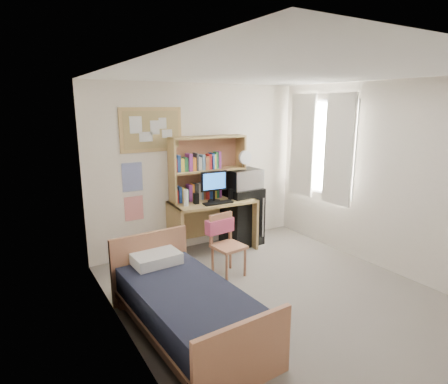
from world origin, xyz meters
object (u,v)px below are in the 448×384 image
bulletin_board (151,130)px  desk_chair (229,246)px  bed (188,312)px  desk_fan (243,161)px  speaker_right (231,194)px  monitor (214,187)px  desk (213,226)px  microwave (243,179)px  speaker_left (196,198)px  mini_fridge (242,215)px

bulletin_board → desk_chair: size_ratio=1.11×
bed → desk_fan: 2.91m
bulletin_board → speaker_right: (1.12, -0.41, -1.02)m
monitor → speaker_right: monitor is taller
desk → speaker_right: bearing=-11.3°
desk → monitor: monitor is taller
desk → desk_fan: 1.15m
monitor → microwave: 0.60m
speaker_left → speaker_right: bearing=-0.0°
monitor → speaker_left: bearing=180.0°
microwave → desk_fan: bearing=0.0°
monitor → microwave: size_ratio=0.85×
desk → microwave: size_ratio=2.45×
speaker_right → microwave: (0.29, 0.11, 0.20)m
desk → desk_fan: size_ratio=4.81×
mini_fridge → monitor: bearing=-171.4°
bed → microwave: microwave is taller
mini_fridge → monitor: 0.83m
monitor → desk_fan: desk_fan is taller
bulletin_board → speaker_right: bearing=-20.1°
bulletin_board → desk_chair: bulletin_board is taller
mini_fridge → microwave: (0.00, -0.02, 0.63)m
mini_fridge → speaker_left: (-0.89, -0.09, 0.43)m
desk_fan → bulletin_board: bearing=166.0°
desk_chair → microwave: 1.43m
microwave → desk_chair: bearing=-134.1°
speaker_left → desk_fan: bearing=7.8°
speaker_left → desk: bearing=11.3°
speaker_left → microwave: bearing=7.8°
desk_chair → speaker_left: (-0.05, 0.86, 0.48)m
bulletin_board → mini_fridge: size_ratio=0.99×
desk_chair → mini_fridge: 1.27m
speaker_left → desk_fan: size_ratio=0.62×
bulletin_board → desk_fan: bearing=-12.2°
microwave → bed: bearing=-137.4°
bed → desk_fan: size_ratio=6.69×
mini_fridge → speaker_right: bearing=-158.4°
mini_fridge → bulletin_board: bearing=166.8°
desk_chair → speaker_right: size_ratio=5.08×
bulletin_board → monitor: size_ratio=2.06×
microwave → desk_fan: size_ratio=1.96×
desk_chair → bed: desk_chair is taller
desk_chair → desk: bearing=67.4°
speaker_left → microwave: microwave is taller
bulletin_board → mini_fridge: (1.41, -0.28, -1.45)m
desk → speaker_right: (0.30, -0.08, 0.49)m
desk → bed: bearing=-122.4°
desk → mini_fridge: size_ratio=1.38×
monitor → bulletin_board: bearing=157.7°
desk_chair → monitor: 1.08m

